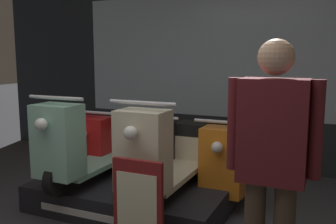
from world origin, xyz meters
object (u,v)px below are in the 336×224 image
at_px(scooter_display_right, 170,154).
at_px(person_right_browsing, 272,154).
at_px(price_sign_board, 138,210).
at_px(scooter_backrow_0, 118,148).
at_px(scooter_backrow_1, 173,155).
at_px(scooter_backrow_2, 235,162).
at_px(scooter_display_left, 93,145).

distance_m(scooter_display_right, person_right_browsing, 1.44).
bearing_deg(price_sign_board, scooter_backrow_0, 125.78).
relative_size(scooter_backrow_0, price_sign_board, 2.03).
distance_m(scooter_backrow_0, person_right_browsing, 2.89).
bearing_deg(scooter_display_right, scooter_backrow_0, 141.96).
bearing_deg(scooter_backrow_1, scooter_display_right, -68.38).
distance_m(scooter_display_right, scooter_backrow_1, 0.98).
xyz_separation_m(scooter_backrow_2, price_sign_board, (-0.32, -1.69, 0.04)).
xyz_separation_m(scooter_display_right, scooter_backrow_2, (0.42, 0.88, -0.27)).
height_order(scooter_backrow_0, price_sign_board, scooter_backrow_0).
xyz_separation_m(scooter_display_right, scooter_backrow_0, (-1.12, 0.88, -0.27)).
distance_m(scooter_backrow_1, person_right_browsing, 2.35).
xyz_separation_m(scooter_display_left, scooter_display_right, (0.88, 0.00, 0.00)).
xyz_separation_m(scooter_backrow_0, scooter_backrow_1, (0.77, 0.00, 0.00)).
bearing_deg(person_right_browsing, scooter_backrow_2, 110.16).
distance_m(person_right_browsing, price_sign_board, 1.13).
height_order(scooter_display_left, price_sign_board, scooter_display_left).
bearing_deg(scooter_backrow_2, scooter_backrow_1, 180.00).
distance_m(scooter_display_left, scooter_backrow_1, 1.06).
distance_m(scooter_display_right, scooter_backrow_0, 1.45).
relative_size(scooter_display_left, scooter_display_right, 1.00).
bearing_deg(scooter_backrow_0, price_sign_board, -54.22).
bearing_deg(person_right_browsing, scooter_display_right, 140.13).
distance_m(scooter_display_left, person_right_browsing, 2.18).
height_order(scooter_display_left, scooter_backrow_0, scooter_display_left).
bearing_deg(scooter_backrow_1, scooter_backrow_2, 0.00).
relative_size(scooter_backrow_1, scooter_backrow_2, 1.00).
bearing_deg(scooter_backrow_2, person_right_browsing, -69.84).
bearing_deg(price_sign_board, person_right_browsing, -4.86).
distance_m(scooter_backrow_1, price_sign_board, 1.75).
height_order(scooter_display_right, price_sign_board, scooter_display_right).
height_order(scooter_backrow_1, person_right_browsing, person_right_browsing).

